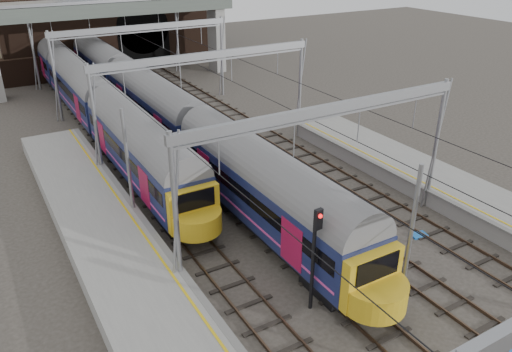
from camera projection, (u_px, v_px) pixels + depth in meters
ground at (434, 331)px, 21.19m from camera, size 160.00×160.00×0.00m
tracks at (256, 191)px, 32.86m from camera, size 14.40×80.00×0.22m
overhead_line at (210, 72)px, 35.08m from camera, size 16.80×80.00×8.00m
retaining_wall at (112, 36)px, 60.38m from camera, size 28.00×2.75×9.00m
overbridge at (111, 18)px, 53.85m from camera, size 28.00×3.00×9.25m
train_main at (124, 82)px, 47.73m from camera, size 3.03×69.97×5.13m
train_second at (82, 89)px, 45.72m from camera, size 2.94×50.88×5.00m
signal_near_left at (315, 248)px, 21.05m from camera, size 0.38×0.48×5.19m
equip_cover_b at (343, 251)px, 26.48m from camera, size 0.97×0.71×0.11m
equip_cover_c at (419, 235)px, 27.91m from camera, size 1.02×0.82×0.11m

